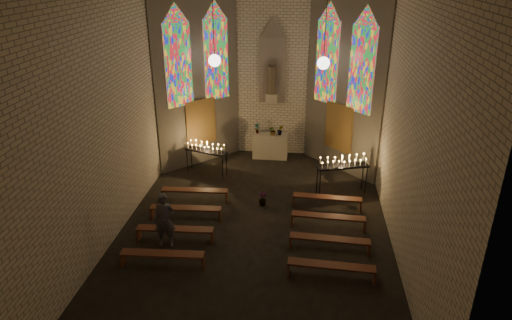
# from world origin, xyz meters

# --- Properties ---
(floor) EXTENTS (12.00, 12.00, 0.00)m
(floor) POSITION_xyz_m (0.00, 0.00, 0.00)
(floor) COLOR black
(floor) RESTS_ON ground
(room) EXTENTS (8.22, 12.43, 7.00)m
(room) POSITION_xyz_m (-0.00, 3.37, 3.72)
(room) COLOR beige
(room) RESTS_ON ground
(altar) EXTENTS (1.40, 0.60, 1.00)m
(altar) POSITION_xyz_m (0.00, 5.45, 0.50)
(altar) COLOR beige
(altar) RESTS_ON ground
(flower_vase_left) EXTENTS (0.25, 0.19, 0.43)m
(flower_vase_left) POSITION_xyz_m (-0.55, 5.51, 1.22)
(flower_vase_left) COLOR #4C723F
(flower_vase_left) RESTS_ON altar
(flower_vase_center) EXTENTS (0.44, 0.42, 0.39)m
(flower_vase_center) POSITION_xyz_m (0.11, 5.41, 1.20)
(flower_vase_center) COLOR #4C723F
(flower_vase_center) RESTS_ON altar
(flower_vase_right) EXTENTS (0.25, 0.21, 0.43)m
(flower_vase_right) POSITION_xyz_m (0.39, 5.42, 1.21)
(flower_vase_right) COLOR #4C723F
(flower_vase_right) RESTS_ON altar
(aisle_flower_pot) EXTENTS (0.29, 0.29, 0.46)m
(aisle_flower_pot) POSITION_xyz_m (0.09, 1.45, 0.23)
(aisle_flower_pot) COLOR #4C723F
(aisle_flower_pot) RESTS_ON ground
(votive_stand_left) EXTENTS (1.67, 0.88, 1.20)m
(votive_stand_left) POSITION_xyz_m (-2.24, 3.59, 1.03)
(votive_stand_left) COLOR black
(votive_stand_left) RESTS_ON ground
(votive_stand_right) EXTENTS (1.81, 0.92, 1.30)m
(votive_stand_right) POSITION_xyz_m (2.71, 2.62, 1.11)
(votive_stand_right) COLOR black
(votive_stand_right) RESTS_ON ground
(pew_left_0) EXTENTS (2.22, 0.42, 0.42)m
(pew_left_0) POSITION_xyz_m (-2.20, 1.49, 0.34)
(pew_left_0) COLOR #562A18
(pew_left_0) RESTS_ON ground
(pew_right_0) EXTENTS (2.22, 0.42, 0.42)m
(pew_right_0) POSITION_xyz_m (2.20, 1.49, 0.34)
(pew_right_0) COLOR #562A18
(pew_right_0) RESTS_ON ground
(pew_left_1) EXTENTS (2.22, 0.42, 0.42)m
(pew_left_1) POSITION_xyz_m (-2.20, 0.29, 0.34)
(pew_left_1) COLOR #562A18
(pew_left_1) RESTS_ON ground
(pew_right_1) EXTENTS (2.22, 0.42, 0.42)m
(pew_right_1) POSITION_xyz_m (2.20, 0.29, 0.34)
(pew_right_1) COLOR #562A18
(pew_right_1) RESTS_ON ground
(pew_left_2) EXTENTS (2.22, 0.42, 0.42)m
(pew_left_2) POSITION_xyz_m (-2.20, -0.91, 0.34)
(pew_left_2) COLOR #562A18
(pew_left_2) RESTS_ON ground
(pew_right_2) EXTENTS (2.22, 0.42, 0.42)m
(pew_right_2) POSITION_xyz_m (2.20, -0.91, 0.34)
(pew_right_2) COLOR #562A18
(pew_right_2) RESTS_ON ground
(pew_left_3) EXTENTS (2.22, 0.42, 0.42)m
(pew_left_3) POSITION_xyz_m (-2.20, -2.11, 0.34)
(pew_left_3) COLOR #562A18
(pew_left_3) RESTS_ON ground
(pew_right_3) EXTENTS (2.22, 0.42, 0.42)m
(pew_right_3) POSITION_xyz_m (2.20, -2.11, 0.34)
(pew_right_3) COLOR #562A18
(pew_right_3) RESTS_ON ground
(visitor) EXTENTS (0.64, 0.47, 1.63)m
(visitor) POSITION_xyz_m (-2.39, -1.14, 0.82)
(visitor) COLOR #4C4B56
(visitor) RESTS_ON ground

